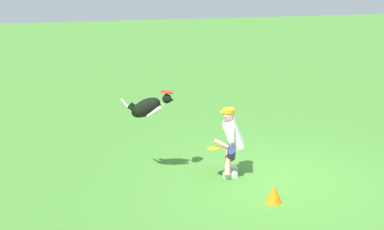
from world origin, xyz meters
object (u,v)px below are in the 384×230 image
Objects in this scene: training_cone at (274,194)px; frisbee_flying at (167,92)px; person at (231,140)px; frisbee_held at (214,148)px; dog at (148,107)px.

frisbee_flying is at bearing -48.87° from training_cone.
person is 5.46× the size of frisbee_flying.
frisbee_flying reaches higher than person.
frisbee_held is at bearing -59.71° from training_cone.
frisbee_flying is 0.96× the size of frisbee_held.
dog is 2.73m from training_cone.
dog is 0.45m from frisbee_flying.
dog is 4.06× the size of frisbee_flying.
training_cone is (-0.68, 1.17, -0.46)m from frisbee_held.
frisbee_held is 0.80× the size of training_cone.
dog is 3.13× the size of training_cone.
frisbee_flying reaches higher than frisbee_held.
training_cone is at bearing 131.13° from frisbee_flying.
frisbee_held is 1.43m from training_cone.
frisbee_held is at bearing 38.35° from person.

